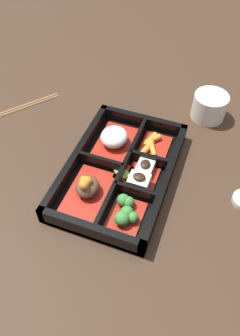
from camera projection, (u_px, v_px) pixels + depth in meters
ground_plane at (120, 175)px, 0.71m from camera, size 3.00×3.00×0.00m
bento_base at (120, 174)px, 0.71m from camera, size 0.33×0.21×0.01m
bento_rim at (121, 170)px, 0.70m from camera, size 0.33×0.21×0.04m
bowl_stew at (87, 188)px, 0.66m from camera, size 0.13×0.08×0.05m
bowl_rice at (114, 139)px, 0.75m from camera, size 0.13×0.08×0.04m
bowl_greens at (126, 212)px, 0.63m from camera, size 0.08×0.06×0.03m
bowl_tofu at (142, 176)px, 0.68m from camera, size 0.08×0.06×0.04m
bowl_carrots at (152, 146)px, 0.75m from camera, size 0.09×0.06×0.02m
bowl_pickles at (123, 173)px, 0.70m from camera, size 0.04×0.04×0.01m
tea_cup at (210, 106)px, 0.81m from camera, size 0.08×0.08×0.06m
chopsticks at (21, 107)px, 0.86m from camera, size 0.17×0.14×0.01m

